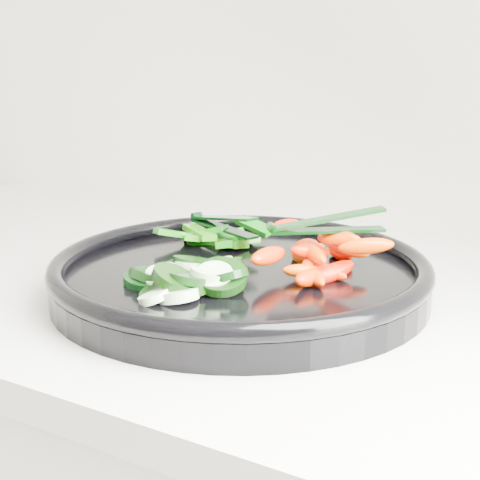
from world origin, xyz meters
The scene contains 6 objects.
veggie_tray centered at (-0.31, 1.64, 0.95)m, with size 0.46×0.46×0.04m.
cucumber_pile centered at (-0.33, 1.57, 0.96)m, with size 0.13×0.12×0.04m.
carrot_pile centered at (-0.24, 1.67, 0.97)m, with size 0.14×0.14×0.05m.
pepper_pile centered at (-0.38, 1.71, 0.96)m, with size 0.11×0.12×0.03m.
tong_carrot centered at (-0.23, 1.67, 1.00)m, with size 0.10×0.08×0.02m.
tong_pepper centered at (-0.38, 1.71, 0.98)m, with size 0.11×0.06×0.02m.
Camera 1 is at (0.01, 1.09, 1.15)m, focal length 50.00 mm.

